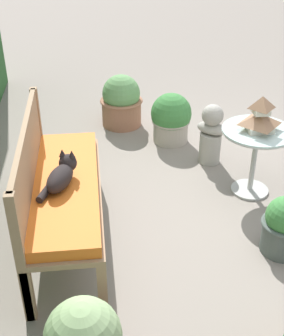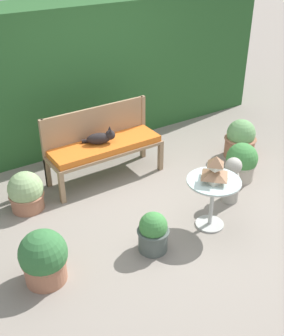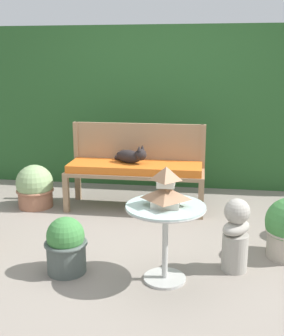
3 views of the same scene
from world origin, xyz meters
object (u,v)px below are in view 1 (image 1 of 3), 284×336
(cat, at_px, (61,175))
(patio_table, at_px, (256,144))
(pagoda_birdhouse, at_px, (260,116))
(potted_plant_patio_mid, at_px, (171,119))
(garden_bench, at_px, (66,190))
(potted_plant_hedge_corner, at_px, (121,102))
(garden_bust, at_px, (211,134))

(cat, relative_size, patio_table, 0.66)
(cat, height_order, pagoda_birdhouse, pagoda_birdhouse)
(cat, bearing_deg, patio_table, -51.05)
(potted_plant_patio_mid, bearing_deg, patio_table, -151.61)
(garden_bench, xyz_separation_m, potted_plant_patio_mid, (1.49, -1.02, -0.19))
(garden_bench, distance_m, cat, 0.17)
(patio_table, relative_size, potted_plant_patio_mid, 1.15)
(garden_bench, bearing_deg, potted_plant_hedge_corner, -15.63)
(patio_table, height_order, garden_bust, patio_table)
(patio_table, height_order, potted_plant_hedge_corner, patio_table)
(pagoda_birdhouse, height_order, garden_bust, pagoda_birdhouse)
(cat, xyz_separation_m, potted_plant_hedge_corner, (1.98, -0.56, -0.33))
(garden_bench, distance_m, potted_plant_patio_mid, 1.81)
(patio_table, xyz_separation_m, garden_bust, (0.54, 0.24, -0.17))
(cat, xyz_separation_m, pagoda_birdhouse, (0.53, -1.58, 0.12))
(garden_bench, distance_m, patio_table, 1.63)
(garden_bench, xyz_separation_m, pagoda_birdhouse, (0.48, -1.56, 0.28))
(garden_bench, distance_m, potted_plant_hedge_corner, 2.02)
(garden_bench, bearing_deg, garden_bust, -52.40)
(garden_bust, xyz_separation_m, potted_plant_hedge_corner, (0.92, 0.78, -0.03))
(garden_bench, relative_size, potted_plant_patio_mid, 2.93)
(pagoda_birdhouse, xyz_separation_m, potted_plant_hedge_corner, (1.45, 1.02, -0.45))
(garden_bench, height_order, cat, cat)
(potted_plant_hedge_corner, xyz_separation_m, potted_plant_patio_mid, (-0.45, -0.48, -0.02))
(garden_bench, distance_m, garden_bust, 1.67)
(potted_plant_hedge_corner, bearing_deg, patio_table, -144.93)
(garden_bust, height_order, potted_plant_hedge_corner, garden_bust)
(pagoda_birdhouse, distance_m, garden_bust, 0.72)
(potted_plant_hedge_corner, bearing_deg, garden_bust, -139.63)
(garden_bust, bearing_deg, cat, 75.94)
(patio_table, bearing_deg, garden_bench, 107.13)
(cat, height_order, potted_plant_hedge_corner, cat)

